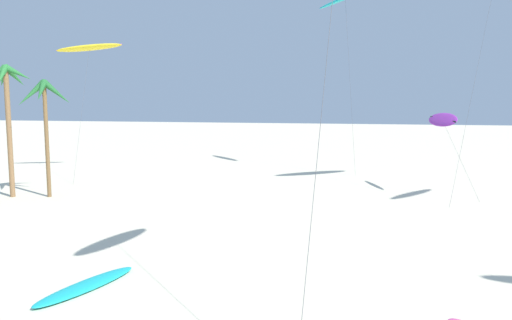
# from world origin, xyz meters

# --- Properties ---
(palm_tree_1) EXTENTS (4.63, 4.62, 9.35)m
(palm_tree_1) POSITION_xyz_m (-18.34, 38.69, 7.73)
(palm_tree_1) COLOR brown
(palm_tree_1) RESTS_ON ground
(palm_tree_2) EXTENTS (3.79, 3.82, 10.52)m
(palm_tree_2) POSITION_xyz_m (-21.18, 38.19, 8.19)
(palm_tree_2) COLOR olive
(palm_tree_2) RESTS_ON ground
(flying_kite_1) EXTENTS (3.79, 5.33, 6.85)m
(flying_kite_1) POSITION_xyz_m (12.71, 45.91, 6.14)
(flying_kite_1) COLOR purple
(flying_kite_1) RESTS_ON ground
(flying_kite_5) EXTENTS (6.61, 8.19, 13.58)m
(flying_kite_5) POSITION_xyz_m (-20.91, 51.08, 12.86)
(flying_kite_5) COLOR yellow
(flying_kite_5) RESTS_ON ground
(grounded_kite_1) EXTENTS (2.74, 5.53, 0.25)m
(grounded_kite_1) POSITION_xyz_m (-5.32, 20.67, 0.13)
(grounded_kite_1) COLOR #19B2B7
(grounded_kite_1) RESTS_ON ground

